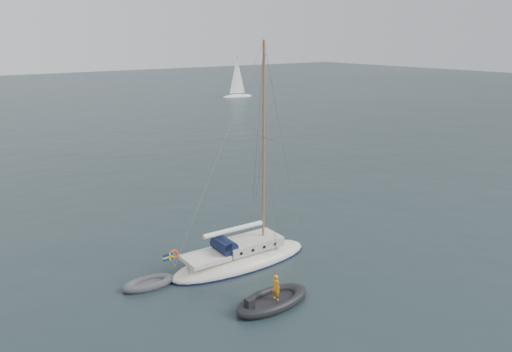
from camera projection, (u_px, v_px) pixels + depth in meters
ground at (271, 247)px, 29.10m from camera, size 300.00×300.00×0.00m
sailboat at (241, 248)px, 26.70m from camera, size 8.60×2.58×12.24m
dinghy at (149, 283)px, 24.47m from camera, size 2.66×1.20×0.38m
rib at (272, 300)px, 22.79m from camera, size 4.00×1.82×1.46m
distant_yacht_b at (237, 79)px, 98.48m from camera, size 6.44×3.43×8.53m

